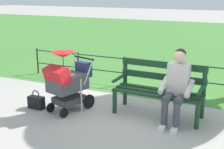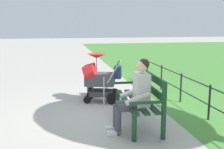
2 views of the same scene
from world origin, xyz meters
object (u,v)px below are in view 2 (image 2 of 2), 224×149
Objects in this scene: person_on_bench at (135,94)px; stroller at (100,77)px; park_bench at (142,96)px; handbag at (90,91)px.

stroller is at bearing 9.13° from person_on_bench.
park_bench is 1.27× the size of person_on_bench.
stroller reaches higher than handbag.
park_bench is 1.41× the size of stroller.
handbag is (2.24, 0.70, -0.40)m from park_bench.
park_bench is 4.38× the size of handbag.
park_bench is at bearing -161.56° from stroller.
person_on_bench is (-0.35, 0.22, 0.15)m from park_bench.
person_on_bench is at bearing -169.58° from handbag.
handbag is (2.58, 0.47, -0.55)m from person_on_bench.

